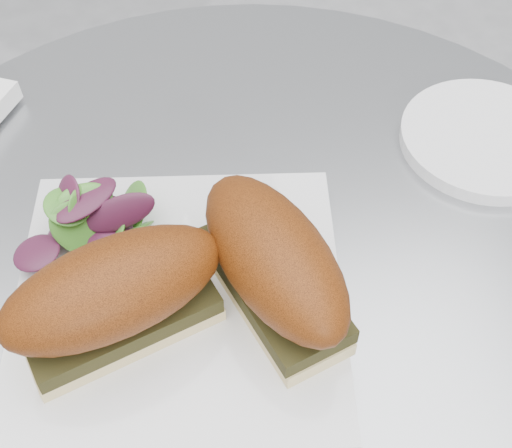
# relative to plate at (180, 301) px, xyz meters

# --- Properties ---
(table) EXTENTS (0.70, 0.70, 0.73)m
(table) POSITION_rel_plate_xyz_m (0.06, 0.03, -0.25)
(table) COLOR #A2A5A9
(table) RESTS_ON ground
(plate) EXTENTS (0.28, 0.28, 0.02)m
(plate) POSITION_rel_plate_xyz_m (0.00, 0.00, 0.00)
(plate) COLOR silver
(plate) RESTS_ON table
(sandwich_left) EXTENTS (0.16, 0.10, 0.08)m
(sandwich_left) POSITION_rel_plate_xyz_m (-0.04, -0.02, 0.05)
(sandwich_left) COLOR beige
(sandwich_left) RESTS_ON plate
(sandwich_right) EXTENTS (0.10, 0.16, 0.08)m
(sandwich_right) POSITION_rel_plate_xyz_m (0.06, -0.02, 0.05)
(sandwich_right) COLOR beige
(sandwich_right) RESTS_ON plate
(salad) EXTENTS (0.10, 0.10, 0.05)m
(salad) POSITION_rel_plate_xyz_m (-0.05, 0.07, 0.03)
(salad) COLOR #3D8C2D
(salad) RESTS_ON plate
(saucer) EXTENTS (0.15, 0.15, 0.01)m
(saucer) POSITION_rel_plate_xyz_m (0.29, 0.10, -0.00)
(saucer) COLOR silver
(saucer) RESTS_ON table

